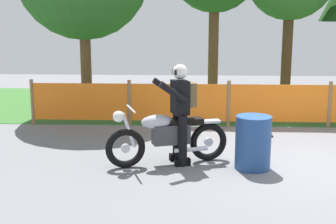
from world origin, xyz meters
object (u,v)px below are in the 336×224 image
Objects in this scene: motorcycle_lead at (167,136)px; spare_drum at (253,143)px; rider_lead at (180,108)px; traffic_cone at (265,124)px.

spare_drum is at bearing 154.66° from motorcycle_lead.
spare_drum is (1.41, -0.17, -0.05)m from motorcycle_lead.
motorcycle_lead is at bearing 173.27° from spare_drum.
motorcycle_lead is at bearing 0.51° from rider_lead.
motorcycle_lead is at bearing -134.21° from traffic_cone.
spare_drum is (1.19, -0.24, -0.51)m from rider_lead.
motorcycle_lead is 1.21× the size of rider_lead.
traffic_cone is (1.73, 1.93, -0.69)m from rider_lead.
traffic_cone is at bearing 76.05° from spare_drum.
traffic_cone is at bearing -150.53° from rider_lead.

